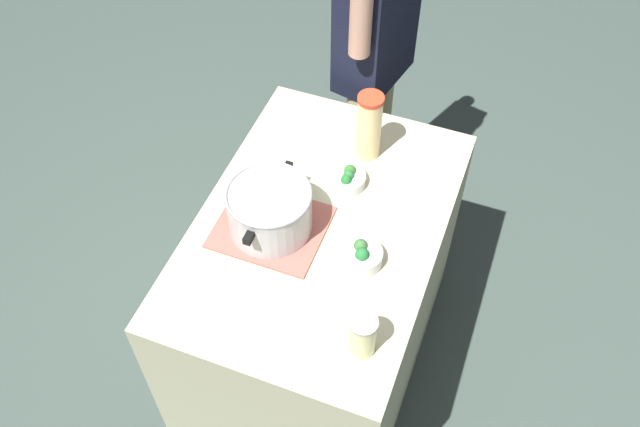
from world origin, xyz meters
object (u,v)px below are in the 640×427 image
at_px(person_cook, 373,68).
at_px(broccoli_bowl_front, 346,178).
at_px(mason_jar, 362,335).
at_px(lemonade_pitcher, 369,126).
at_px(broccoli_bowl_center, 361,256).
at_px(cooking_pot, 270,209).

bearing_deg(person_cook, broccoli_bowl_front, -170.30).
relative_size(broccoli_bowl_front, person_cook, 0.08).
height_order(broccoli_bowl_front, person_cook, person_cook).
height_order(mason_jar, broccoli_bowl_front, mason_jar).
xyz_separation_m(lemonade_pitcher, mason_jar, (-0.74, -0.23, -0.06)).
height_order(broccoli_bowl_center, person_cook, person_cook).
bearing_deg(lemonade_pitcher, cooking_pot, 156.64).
bearing_deg(broccoli_bowl_center, person_cook, 15.69).
bearing_deg(cooking_pot, mason_jar, -126.81).
distance_m(lemonade_pitcher, broccoli_bowl_center, 0.49).
distance_m(cooking_pot, broccoli_bowl_center, 0.33).
bearing_deg(person_cook, broccoli_bowl_center, -164.31).
relative_size(lemonade_pitcher, broccoli_bowl_front, 1.91).
bearing_deg(broccoli_bowl_center, mason_jar, -161.19).
bearing_deg(mason_jar, broccoli_bowl_center, 18.81).
xyz_separation_m(cooking_pot, mason_jar, (-0.31, -0.42, -0.02)).
height_order(cooking_pot, broccoli_bowl_front, cooking_pot).
xyz_separation_m(mason_jar, broccoli_bowl_center, (0.29, 0.10, -0.04)).
bearing_deg(person_cook, mason_jar, -163.58).
distance_m(cooking_pot, mason_jar, 0.52).
relative_size(cooking_pot, mason_jar, 2.33).
bearing_deg(lemonade_pitcher, broccoli_bowl_center, -163.91).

